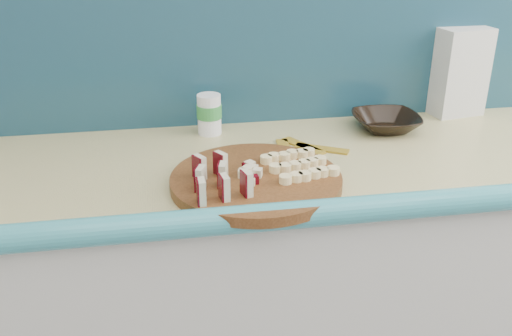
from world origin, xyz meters
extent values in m
cube|color=silver|center=(0.10, 1.50, 0.44)|extent=(2.20, 0.60, 0.88)
cube|color=#CDC278|center=(0.10, 1.50, 0.90)|extent=(2.20, 0.60, 0.03)
cube|color=teal|center=(0.10, 1.20, 0.90)|extent=(2.20, 0.06, 0.03)
cube|color=teal|center=(0.10, 1.79, 1.16)|extent=(2.20, 0.02, 0.50)
cylinder|color=#40220D|center=(-0.28, 1.35, 0.92)|extent=(0.48, 0.48, 0.02)
cube|color=beige|center=(-0.42, 1.24, 0.96)|extent=(0.02, 0.04, 0.05)
cube|color=#46050C|center=(-0.43, 1.24, 0.96)|extent=(0.01, 0.03, 0.05)
cube|color=beige|center=(-0.41, 1.30, 0.96)|extent=(0.02, 0.04, 0.05)
cube|color=#46050C|center=(-0.42, 1.30, 0.96)|extent=(0.01, 0.03, 0.05)
cube|color=beige|center=(-0.41, 1.36, 0.96)|extent=(0.02, 0.04, 0.05)
cube|color=#46050C|center=(-0.42, 1.36, 0.96)|extent=(0.01, 0.03, 0.05)
cube|color=beige|center=(-0.37, 1.25, 0.96)|extent=(0.02, 0.04, 0.05)
cube|color=#46050C|center=(-0.38, 1.25, 0.96)|extent=(0.01, 0.03, 0.05)
cube|color=beige|center=(-0.36, 1.31, 0.96)|extent=(0.02, 0.04, 0.05)
cube|color=#46050C|center=(-0.37, 1.31, 0.96)|extent=(0.01, 0.03, 0.05)
cube|color=beige|center=(-0.36, 1.37, 0.96)|extent=(0.02, 0.04, 0.05)
cube|color=#46050C|center=(-0.37, 1.37, 0.96)|extent=(0.01, 0.03, 0.05)
cube|color=beige|center=(-0.32, 1.26, 0.96)|extent=(0.02, 0.04, 0.05)
cube|color=#46050C|center=(-0.33, 1.26, 0.96)|extent=(0.01, 0.03, 0.05)
cube|color=#FEF7CB|center=(-0.30, 1.35, 0.94)|extent=(0.02, 0.02, 0.02)
cube|color=#FEF7CB|center=(-0.30, 1.36, 0.94)|extent=(0.02, 0.02, 0.02)
cube|color=#46050C|center=(-0.31, 1.37, 0.94)|extent=(0.02, 0.02, 0.02)
cube|color=#FEF7CB|center=(-0.31, 1.35, 0.94)|extent=(0.02, 0.02, 0.02)
cube|color=#FEF7CB|center=(-0.32, 1.35, 0.94)|extent=(0.02, 0.02, 0.02)
cube|color=#FEF7CB|center=(-0.33, 1.34, 0.94)|extent=(0.02, 0.02, 0.02)
cube|color=#FEF7CB|center=(-0.32, 1.34, 0.94)|extent=(0.02, 0.02, 0.02)
cube|color=#FEF7CB|center=(-0.31, 1.33, 0.94)|extent=(0.02, 0.02, 0.02)
cube|color=#46050C|center=(-0.29, 1.32, 0.94)|extent=(0.02, 0.02, 0.02)
cube|color=#FEF7CB|center=(-0.29, 1.34, 0.94)|extent=(0.02, 0.02, 0.02)
cylinder|color=#FDE49A|center=(-0.22, 1.30, 0.94)|extent=(0.03, 0.03, 0.02)
cylinder|color=#FDE49A|center=(-0.20, 1.31, 0.94)|extent=(0.03, 0.03, 0.02)
cylinder|color=#FDE49A|center=(-0.18, 1.32, 0.94)|extent=(0.03, 0.03, 0.02)
cylinder|color=#FDE49A|center=(-0.15, 1.32, 0.94)|extent=(0.03, 0.03, 0.02)
cylinder|color=#FDE49A|center=(-0.13, 1.33, 0.94)|extent=(0.03, 0.03, 0.02)
cylinder|color=#FDE49A|center=(-0.11, 1.33, 0.94)|extent=(0.03, 0.03, 0.02)
cylinder|color=#FDE49A|center=(-0.24, 1.36, 0.94)|extent=(0.03, 0.03, 0.02)
cylinder|color=#FDE49A|center=(-0.21, 1.37, 0.94)|extent=(0.03, 0.03, 0.02)
cylinder|color=#FDE49A|center=(-0.19, 1.37, 0.94)|extent=(0.03, 0.03, 0.02)
cylinder|color=#FDE49A|center=(-0.17, 1.38, 0.94)|extent=(0.03, 0.03, 0.02)
cylinder|color=#FDE49A|center=(-0.14, 1.38, 0.94)|extent=(0.03, 0.03, 0.02)
cylinder|color=#FDE49A|center=(-0.12, 1.39, 0.94)|extent=(0.03, 0.03, 0.02)
cylinder|color=#FDE49A|center=(-0.25, 1.42, 0.94)|extent=(0.03, 0.03, 0.02)
cylinder|color=#FDE49A|center=(-0.23, 1.43, 0.94)|extent=(0.03, 0.03, 0.02)
cylinder|color=#FDE49A|center=(-0.20, 1.43, 0.94)|extent=(0.03, 0.03, 0.02)
cylinder|color=#FDE49A|center=(-0.18, 1.44, 0.94)|extent=(0.03, 0.03, 0.02)
cylinder|color=#FDE49A|center=(-0.16, 1.44, 0.94)|extent=(0.03, 0.03, 0.02)
cylinder|color=#FDE49A|center=(-0.13, 1.45, 0.94)|extent=(0.03, 0.03, 0.02)
imported|color=black|center=(0.15, 1.65, 0.93)|extent=(0.20, 0.20, 0.05)
cube|color=silver|center=(0.41, 1.76, 1.04)|extent=(0.17, 0.14, 0.27)
cylinder|color=white|center=(-0.36, 1.70, 0.97)|extent=(0.07, 0.07, 0.11)
cylinder|color=green|center=(-0.36, 1.70, 0.98)|extent=(0.07, 0.07, 0.04)
cube|color=#B29022|center=(-0.17, 1.54, 0.91)|extent=(0.04, 0.15, 0.01)
cube|color=#B29022|center=(-0.12, 1.56, 0.91)|extent=(0.10, 0.14, 0.01)
cube|color=#B29022|center=(-0.07, 1.53, 0.91)|extent=(0.14, 0.10, 0.01)
camera|label=1|loc=(-0.48, 0.18, 1.50)|focal=40.00mm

